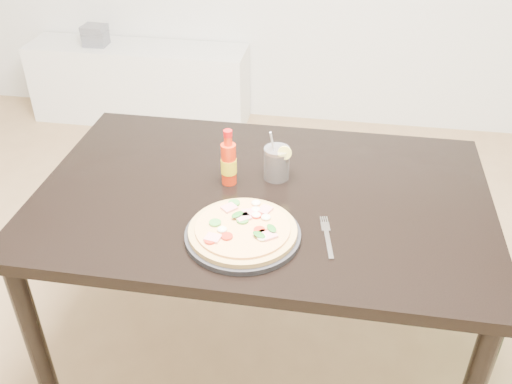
% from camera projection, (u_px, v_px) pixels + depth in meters
% --- Properties ---
extents(dining_table, '(1.40, 0.90, 0.75)m').
position_uv_depth(dining_table, '(262.00, 214.00, 1.82)').
color(dining_table, black).
rests_on(dining_table, ground).
extents(plate, '(0.32, 0.32, 0.02)m').
position_uv_depth(plate, '(243.00, 235.00, 1.58)').
color(plate, black).
rests_on(plate, dining_table).
extents(pizza, '(0.30, 0.30, 0.03)m').
position_uv_depth(pizza, '(243.00, 229.00, 1.57)').
color(pizza, tan).
rests_on(pizza, plate).
extents(hot_sauce_bottle, '(0.06, 0.06, 0.19)m').
position_uv_depth(hot_sauce_bottle, '(229.00, 163.00, 1.77)').
color(hot_sauce_bottle, red).
rests_on(hot_sauce_bottle, dining_table).
extents(cola_cup, '(0.09, 0.08, 0.17)m').
position_uv_depth(cola_cup, '(277.00, 164.00, 1.81)').
color(cola_cup, black).
rests_on(cola_cup, dining_table).
extents(fork, '(0.05, 0.19, 0.00)m').
position_uv_depth(fork, '(327.00, 236.00, 1.58)').
color(fork, silver).
rests_on(fork, dining_table).
extents(media_console, '(1.40, 0.34, 0.50)m').
position_uv_depth(media_console, '(140.00, 83.00, 3.72)').
color(media_console, white).
rests_on(media_console, ground).
extents(cd_stack, '(0.14, 0.12, 0.13)m').
position_uv_depth(cd_stack, '(95.00, 35.00, 3.57)').
color(cd_stack, slate).
rests_on(cd_stack, media_console).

